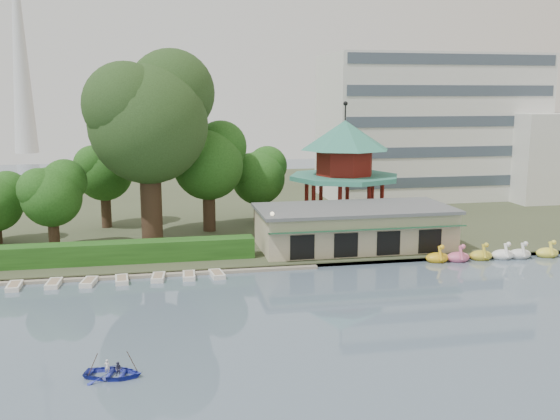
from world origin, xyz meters
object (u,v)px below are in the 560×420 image
object	(u,v)px
boathouse	(354,227)
big_tree	(150,114)
pavilion	(344,162)
rowboat_with_passengers	(113,369)
dock	(115,276)

from	to	relation	value
boathouse	big_tree	size ratio (longest dim) A/B	0.98
pavilion	rowboat_with_passengers	size ratio (longest dim) A/B	2.76
rowboat_with_passengers	pavilion	bearing A→B (deg)	55.92
dock	boathouse	bearing A→B (deg)	12.24
boathouse	big_tree	bearing A→B (deg)	161.75
big_tree	rowboat_with_passengers	size ratio (longest dim) A/B	3.87
big_tree	rowboat_with_passengers	distance (m)	32.65
boathouse	big_tree	xyz separation A→B (m)	(-18.84, 6.21, 10.61)
boathouse	pavilion	size ratio (longest dim) A/B	1.38
rowboat_with_passengers	dock	bearing A→B (deg)	93.23
big_tree	rowboat_with_passengers	world-z (taller)	big_tree
big_tree	dock	bearing A→B (deg)	-106.03
pavilion	big_tree	world-z (taller)	big_tree
boathouse	rowboat_with_passengers	size ratio (longest dim) A/B	3.80
dock	pavilion	bearing A→B (deg)	31.66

